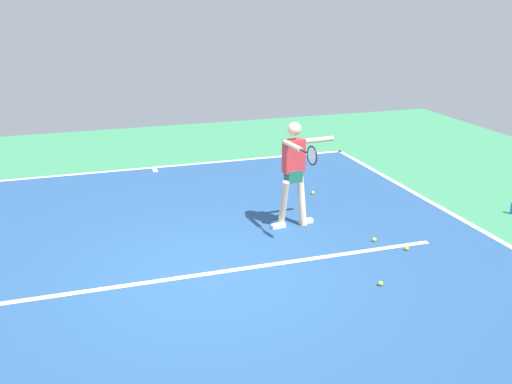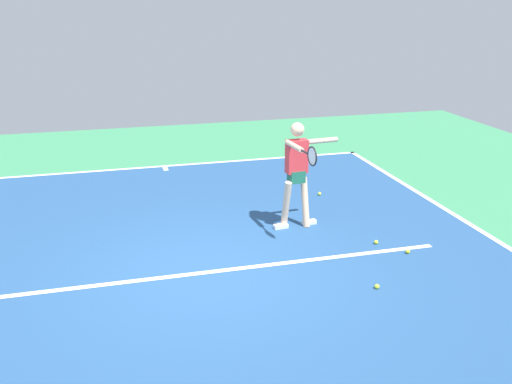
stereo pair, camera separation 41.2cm
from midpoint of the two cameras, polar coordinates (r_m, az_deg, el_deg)
ground_plane at (r=8.05m, az=-3.21°, el=-8.09°), size 19.41×19.41×0.00m
court_surface at (r=8.05m, az=-3.21°, el=-8.08°), size 9.26×11.01×0.00m
court_line_baseline_near at (r=13.09m, az=-8.16°, el=2.55°), size 9.26×0.10×0.01m
court_line_sideline_left at (r=9.94m, az=23.65°, el=-4.31°), size 0.10×11.01×0.01m
court_line_service at (r=8.09m, az=-3.28°, el=-7.93°), size 6.94×0.10×0.01m
court_line_centre_mark at (r=12.90m, az=-8.05°, el=2.31°), size 0.10×0.30×0.01m
tennis_player at (r=9.29m, az=5.42°, el=2.35°), size 1.09×1.22×1.77m
tennis_ball_near_player at (r=11.15m, az=7.36°, el=-0.18°), size 0.07×0.07×0.07m
tennis_ball_near_service_line at (r=8.96m, az=16.08°, el=-5.70°), size 0.07×0.07×0.07m
tennis_ball_centre_court at (r=9.17m, az=13.07°, el=-4.87°), size 0.07×0.07×0.07m
tennis_ball_by_baseline at (r=7.85m, az=13.37°, el=-9.10°), size 0.07×0.07×0.07m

